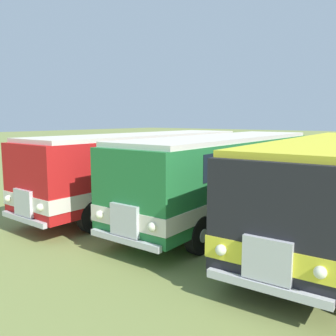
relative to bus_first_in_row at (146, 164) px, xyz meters
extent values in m
cube|color=red|center=(0.00, -0.05, -0.06)|extent=(2.66, 10.76, 2.30)
cube|color=silver|center=(0.00, -0.05, -0.66)|extent=(2.70, 10.80, 0.44)
cube|color=#19232D|center=(0.01, 0.35, 0.54)|extent=(2.65, 8.36, 0.76)
cube|color=#19232D|center=(-0.08, -5.35, 0.59)|extent=(2.20, 0.13, 0.90)
cube|color=silver|center=(-0.08, -5.46, -0.66)|extent=(0.90, 0.13, 0.80)
cube|color=silver|center=(-0.08, -5.49, -1.16)|extent=(2.30, 0.17, 0.16)
sphere|color=#EAEACC|center=(0.82, -5.48, -0.66)|extent=(0.22, 0.22, 0.22)
sphere|color=#EAEACC|center=(-0.98, -5.46, -0.66)|extent=(0.22, 0.22, 0.22)
cube|color=silver|center=(0.00, -0.05, 1.16)|extent=(2.61, 10.36, 0.14)
cylinder|color=black|center=(1.09, -3.83, -1.24)|extent=(0.30, 1.04, 1.04)
cylinder|color=silver|center=(1.24, -3.83, -1.24)|extent=(0.03, 0.36, 0.36)
cylinder|color=black|center=(-1.21, -3.79, -1.24)|extent=(0.30, 1.04, 1.04)
cylinder|color=silver|center=(-1.36, -3.79, -1.24)|extent=(0.03, 0.36, 0.36)
cylinder|color=black|center=(1.20, 3.50, -1.24)|extent=(0.30, 1.04, 1.04)
cylinder|color=silver|center=(1.35, 3.50, -1.24)|extent=(0.03, 0.36, 0.36)
cylinder|color=black|center=(-1.10, 3.53, -1.24)|extent=(0.30, 1.04, 1.04)
cylinder|color=silver|center=(-1.25, 3.54, -1.24)|extent=(0.03, 0.36, 0.36)
cube|color=#237538|center=(3.56, 0.28, -0.06)|extent=(2.68, 10.39, 2.30)
cube|color=silver|center=(3.56, 0.28, -0.66)|extent=(2.72, 10.43, 0.44)
cube|color=#19232D|center=(3.55, 0.68, 0.54)|extent=(2.67, 7.99, 0.76)
cube|color=#19232D|center=(3.65, -4.83, 0.59)|extent=(2.20, 0.14, 0.90)
cube|color=silver|center=(3.65, -4.94, -0.66)|extent=(0.90, 0.14, 0.80)
cube|color=silver|center=(3.65, -4.97, -1.16)|extent=(2.30, 0.18, 0.16)
sphere|color=#EAEACC|center=(4.55, -4.94, -0.66)|extent=(0.22, 0.22, 0.22)
sphere|color=#EAEACC|center=(2.75, -4.97, -0.66)|extent=(0.22, 0.22, 0.22)
cube|color=silver|center=(3.56, 0.28, 1.16)|extent=(2.63, 9.99, 0.14)
cylinder|color=black|center=(4.77, -3.27, -1.24)|extent=(0.30, 1.04, 1.04)
cylinder|color=silver|center=(4.92, -3.27, -1.24)|extent=(0.03, 0.36, 0.36)
cylinder|color=black|center=(2.47, -3.31, -1.24)|extent=(0.30, 1.04, 1.04)
cylinder|color=silver|center=(2.32, -3.32, -1.24)|extent=(0.03, 0.36, 0.36)
cylinder|color=black|center=(4.65, 3.67, -1.24)|extent=(0.30, 1.04, 1.04)
cylinder|color=silver|center=(4.80, 3.67, -1.24)|extent=(0.03, 0.36, 0.36)
cylinder|color=black|center=(2.35, 3.63, -1.24)|extent=(0.30, 1.04, 1.04)
cylinder|color=silver|center=(2.20, 3.63, -1.24)|extent=(0.03, 0.36, 0.36)
cube|color=black|center=(7.11, 0.54, -0.06)|extent=(3.16, 11.53, 2.30)
cube|color=yellow|center=(7.11, 0.54, -0.66)|extent=(3.21, 11.57, 0.44)
cube|color=#19232D|center=(7.09, 0.94, 0.54)|extent=(3.05, 9.13, 0.76)
cube|color=#19232D|center=(7.44, -5.09, 0.59)|extent=(2.20, 0.23, 0.90)
cube|color=silver|center=(7.45, -5.20, -0.66)|extent=(0.91, 0.17, 0.80)
cube|color=silver|center=(7.45, -5.23, -1.16)|extent=(2.30, 0.27, 0.16)
sphere|color=#EAEACC|center=(8.35, -5.16, -0.66)|extent=(0.22, 0.22, 0.22)
sphere|color=#EAEACC|center=(6.55, -5.27, -0.66)|extent=(0.22, 0.22, 0.22)
cube|color=yellow|center=(7.11, 0.54, 1.16)|extent=(3.10, 11.13, 0.14)
cylinder|color=black|center=(6.21, -3.62, -1.24)|extent=(0.34, 1.05, 1.04)
cylinder|color=silver|center=(6.06, -3.63, -1.24)|extent=(0.04, 0.36, 0.36)
cylinder|color=black|center=(5.74, 4.36, -1.24)|extent=(0.34, 1.05, 1.04)
cylinder|color=silver|center=(5.59, 4.35, -1.24)|extent=(0.04, 0.36, 0.36)
cylinder|color=#8C704C|center=(-3.00, 9.41, -1.23)|extent=(0.08, 0.08, 1.05)
camera|label=1|loc=(9.83, -11.14, 1.85)|focal=38.58mm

